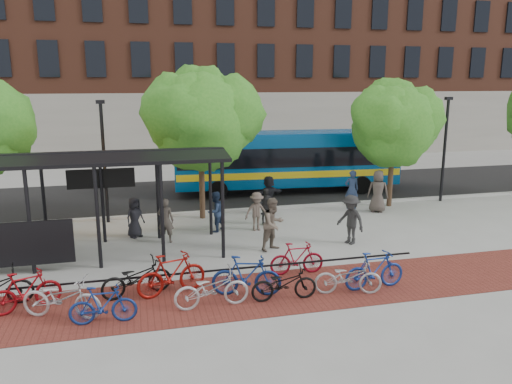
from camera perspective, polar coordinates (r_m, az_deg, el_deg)
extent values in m
plane|color=#9E9E99|center=(19.58, 4.00, -4.92)|extent=(160.00, 160.00, 0.00)
cube|color=black|center=(27.04, -1.17, 0.06)|extent=(160.00, 8.00, 0.01)
cube|color=#B7B7B2|center=(23.25, 0.99, -1.90)|extent=(160.00, 0.25, 0.12)
cube|color=maroon|center=(14.55, 2.46, -11.29)|extent=(24.00, 3.00, 0.01)
cube|color=black|center=(15.08, -3.34, -10.42)|extent=(12.00, 0.05, 0.95)
cube|color=brown|center=(46.69, 6.27, 17.63)|extent=(55.00, 14.00, 20.00)
cylinder|color=black|center=(16.78, -24.47, -3.20)|extent=(0.12, 0.12, 3.30)
cylinder|color=black|center=(19.35, -23.07, -1.07)|extent=(0.12, 0.12, 3.30)
cylinder|color=black|center=(16.51, -17.64, -2.89)|extent=(0.12, 0.12, 3.30)
cylinder|color=black|center=(19.12, -17.16, -0.77)|extent=(0.12, 0.12, 3.30)
cylinder|color=black|center=(16.48, -10.69, -2.53)|extent=(0.12, 0.12, 3.30)
cylinder|color=black|center=(19.10, -11.17, -0.46)|extent=(0.12, 0.12, 3.30)
cylinder|color=black|center=(16.69, -3.82, -2.14)|extent=(0.12, 0.12, 3.30)
cylinder|color=black|center=(19.28, -5.23, -0.14)|extent=(0.12, 0.12, 3.30)
cube|color=black|center=(16.88, -21.30, 3.43)|extent=(10.60, 1.65, 0.29)
cube|color=black|center=(18.26, -20.77, 4.11)|extent=(10.60, 1.65, 0.29)
cube|color=black|center=(19.00, -20.44, 3.22)|extent=(9.00, 0.10, 0.40)
cube|color=black|center=(19.07, -17.29, 1.49)|extent=(2.40, 0.12, 0.70)
cube|color=#FF7200|center=(19.15, -17.28, 1.54)|extent=(2.20, 0.02, 0.55)
cylinder|color=#382619|center=(21.74, -6.19, 0.25)|extent=(0.24, 0.24, 2.52)
sphere|color=#2F761F|center=(21.30, -6.38, 8.00)|extent=(4.20, 4.20, 4.20)
sphere|color=#2F761F|center=(21.64, -3.68, 8.92)|extent=(3.36, 3.36, 3.36)
sphere|color=#2F761F|center=(20.88, -8.60, 8.94)|extent=(3.15, 3.15, 3.15)
sphere|color=#2F761F|center=(21.66, -6.30, 10.20)|extent=(2.94, 2.94, 2.94)
cylinder|color=#382619|center=(24.59, 15.08, 1.04)|extent=(0.24, 0.24, 2.27)
sphere|color=#2F761F|center=(24.21, 15.45, 7.21)|extent=(3.80, 3.80, 3.80)
sphere|color=#2F761F|center=(24.83, 17.20, 7.93)|extent=(3.04, 3.04, 3.04)
sphere|color=#2F761F|center=(23.55, 14.23, 8.12)|extent=(2.85, 2.85, 2.85)
sphere|color=#2F761F|center=(24.55, 15.31, 9.17)|extent=(2.66, 2.66, 2.66)
cylinder|color=black|center=(21.66, -16.93, 3.07)|extent=(0.14, 0.14, 5.00)
cube|color=black|center=(21.40, -17.37, 9.81)|extent=(0.35, 0.20, 0.15)
cylinder|color=black|center=(26.18, 20.72, 4.38)|extent=(0.14, 0.14, 5.00)
cube|color=black|center=(25.98, 21.17, 9.95)|extent=(0.35, 0.20, 0.15)
cube|color=#074C8B|center=(26.82, 3.50, 3.86)|extent=(12.06, 3.44, 2.73)
cube|color=black|center=(26.79, 3.51, 4.34)|extent=(11.83, 3.46, 0.99)
cube|color=yellow|center=(26.93, 3.48, 2.46)|extent=(11.95, 3.48, 0.35)
cube|color=#074C8B|center=(26.65, 3.54, 6.66)|extent=(11.81, 3.16, 0.18)
cylinder|color=black|center=(25.21, -4.34, 0.19)|extent=(0.97, 0.35, 0.95)
cylinder|color=black|center=(27.72, -4.84, 1.33)|extent=(0.97, 0.35, 0.95)
cylinder|color=black|center=(26.98, 12.00, 0.78)|extent=(0.97, 0.35, 0.95)
cylinder|color=black|center=(29.34, 10.16, 1.81)|extent=(0.97, 0.35, 0.95)
imported|color=maroon|center=(14.53, -24.86, -10.22)|extent=(1.88, 1.16, 1.09)
imported|color=#B5B4B7|center=(13.75, -21.33, -11.18)|extent=(2.22, 1.43, 1.10)
imported|color=navy|center=(13.15, -17.09, -12.24)|extent=(1.66, 0.51, 0.99)
imported|color=black|center=(14.49, -13.50, -9.53)|extent=(2.10, 1.19, 1.05)
imported|color=maroon|center=(14.33, -9.63, -9.22)|extent=(2.11, 1.14, 1.22)
imported|color=#AAA9AC|center=(13.46, -5.10, -10.94)|extent=(2.05, 0.82, 1.06)
imported|color=navy|center=(14.07, -1.10, -9.56)|extent=(2.03, 1.05, 1.17)
imported|color=black|center=(13.86, 3.22, -10.41)|extent=(1.85, 0.69, 0.96)
imported|color=maroon|center=(15.63, 4.69, -7.57)|extent=(1.73, 0.54, 1.03)
imported|color=#9B9B9D|center=(14.44, 10.48, -9.55)|extent=(2.01, 1.09, 1.00)
imported|color=navy|center=(14.91, 13.40, -8.70)|extent=(1.91, 0.64, 1.13)
imported|color=black|center=(19.65, -13.69, -2.81)|extent=(0.91, 0.86, 1.57)
imported|color=#3A342E|center=(18.76, -10.29, -3.21)|extent=(0.71, 0.58, 1.68)
imported|color=#202F4B|center=(19.84, -4.67, -2.26)|extent=(1.00, 0.97, 1.62)
imported|color=brown|center=(19.93, 0.08, -2.23)|extent=(1.07, 0.70, 1.56)
imported|color=#282828|center=(20.76, 1.11, -1.66)|extent=(0.92, 0.41, 1.54)
imported|color=black|center=(22.33, 1.45, -0.35)|extent=(1.71, 0.98, 1.75)
imported|color=#453D37|center=(23.35, 13.76, 0.09)|extent=(1.13, 1.00, 1.94)
imported|color=navy|center=(23.69, 10.88, 0.28)|extent=(0.72, 0.52, 1.83)
imported|color=brown|center=(17.61, 2.00, -3.69)|extent=(1.16, 1.08, 1.90)
imported|color=#242424|center=(18.61, 10.76, -3.11)|extent=(1.12, 1.36, 1.84)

